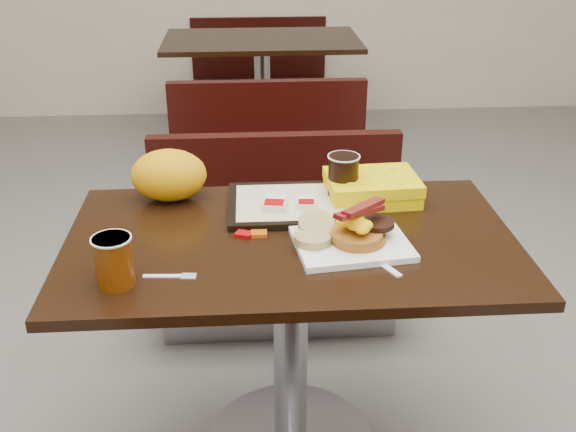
{
  "coord_description": "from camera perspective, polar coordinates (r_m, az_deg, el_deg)",
  "views": [
    {
      "loc": [
        -0.11,
        -1.58,
        1.59
      ],
      "look_at": [
        -0.01,
        -0.01,
        0.82
      ],
      "focal_mm": 41.85,
      "sensor_mm": 36.0,
      "label": 1
    }
  ],
  "objects": [
    {
      "name": "table_near",
      "position": [
        2.0,
        0.23,
        -11.35
      ],
      "size": [
        1.2,
        0.7,
        0.75
      ],
      "primitive_type": null,
      "color": "black",
      "rests_on": "floor"
    },
    {
      "name": "table_far",
      "position": [
        4.35,
        -2.17,
        10.0
      ],
      "size": [
        1.2,
        0.7,
        0.75
      ],
      "primitive_type": null,
      "color": "black",
      "rests_on": "floor"
    },
    {
      "name": "hashbrown_sleeve_left",
      "position": [
        1.91,
        -1.14,
        1.08
      ],
      "size": [
        0.07,
        0.09,
        0.02
      ],
      "primitive_type": "cube",
      "rotation": [
        0.0,
        0.0,
        -0.16
      ],
      "color": "silver",
      "rests_on": "tray"
    },
    {
      "name": "platter",
      "position": [
        1.75,
        5.43,
        -2.37
      ],
      "size": [
        0.32,
        0.26,
        0.02
      ],
      "primitive_type": "cube",
      "rotation": [
        0.0,
        0.0,
        0.13
      ],
      "color": "white",
      "rests_on": "table_near"
    },
    {
      "name": "hashbrown_sleeve_right",
      "position": [
        1.92,
        1.55,
        1.15
      ],
      "size": [
        0.05,
        0.07,
        0.02
      ],
      "primitive_type": "cube",
      "rotation": [
        0.0,
        0.0,
        -0.05
      ],
      "color": "silver",
      "rests_on": "tray"
    },
    {
      "name": "clamshell",
      "position": [
        2.01,
        7.15,
        2.4
      ],
      "size": [
        0.28,
        0.22,
        0.07
      ],
      "primitive_type": "cube",
      "rotation": [
        0.0,
        0.0,
        0.06
      ],
      "color": "#E4C503",
      "rests_on": "table_near"
    },
    {
      "name": "bench_far_n",
      "position": [
        5.03,
        -2.42,
        12.07
      ],
      "size": [
        1.0,
        0.46,
        0.72
      ],
      "primitive_type": null,
      "color": "black",
      "rests_on": "floor"
    },
    {
      "name": "knife",
      "position": [
        1.7,
        7.4,
        -3.66
      ],
      "size": [
        0.1,
        0.18,
        0.0
      ],
      "primitive_type": "cube",
      "rotation": [
        0.0,
        0.0,
        -1.08
      ],
      "color": "white",
      "rests_on": "table_near"
    },
    {
      "name": "muffin_top",
      "position": [
        1.77,
        2.42,
        -0.73
      ],
      "size": [
        0.11,
        0.11,
        0.06
      ],
      "primitive_type": "cylinder",
      "rotation": [
        0.38,
        0.0,
        0.18
      ],
      "color": "tan",
      "rests_on": "platter"
    },
    {
      "name": "coffee_cup_near",
      "position": [
        1.61,
        -14.58,
        -3.75
      ],
      "size": [
        0.12,
        0.12,
        0.12
      ],
      "primitive_type": "cylinder",
      "rotation": [
        0.0,
        0.0,
        -0.4
      ],
      "color": "#853804",
      "rests_on": "table_near"
    },
    {
      "name": "tray",
      "position": [
        1.96,
        1.0,
        1.01
      ],
      "size": [
        0.42,
        0.3,
        0.02
      ],
      "primitive_type": "cube",
      "rotation": [
        0.0,
        0.0,
        -0.0
      ],
      "color": "black",
      "rests_on": "table_near"
    },
    {
      "name": "muffin_bottom",
      "position": [
        1.73,
        2.13,
        -1.9
      ],
      "size": [
        0.11,
        0.11,
        0.02
      ],
      "primitive_type": "cylinder",
      "rotation": [
        0.0,
        0.0,
        -0.06
      ],
      "color": "tan",
      "rests_on": "platter"
    },
    {
      "name": "sausage_patty",
      "position": [
        1.76,
        7.6,
        -0.61
      ],
      "size": [
        0.09,
        0.09,
        0.01
      ],
      "primitive_type": "cylinder",
      "rotation": [
        0.0,
        0.0,
        0.05
      ],
      "color": "black",
      "rests_on": "pancake_stack"
    },
    {
      "name": "pancake_stack",
      "position": [
        1.74,
        5.99,
        -1.67
      ],
      "size": [
        0.16,
        0.16,
        0.03
      ],
      "primitive_type": "cylinder",
      "rotation": [
        0.0,
        0.0,
        -0.14
      ],
      "color": "#966519",
      "rests_on": "platter"
    },
    {
      "name": "condiment_ketchup",
      "position": [
        1.8,
        -3.79,
        -1.56
      ],
      "size": [
        0.05,
        0.05,
        0.01
      ],
      "primitive_type": "cube",
      "rotation": [
        0.0,
        0.0,
        -0.37
      ],
      "color": "#8C0504",
      "rests_on": "table_near"
    },
    {
      "name": "scrambled_eggs",
      "position": [
        1.72,
        5.72,
        -0.63
      ],
      "size": [
        0.1,
        0.09,
        0.05
      ],
      "primitive_type": "ellipsoid",
      "rotation": [
        0.0,
        0.0,
        -0.13
      ],
      "color": "#FFE105",
      "rests_on": "pancake_stack"
    },
    {
      "name": "bench_far_s",
      "position": [
        3.69,
        -1.82,
        6.74
      ],
      "size": [
        1.0,
        0.46,
        0.72
      ],
      "primitive_type": null,
      "color": "black",
      "rests_on": "floor"
    },
    {
      "name": "coffee_cup_far",
      "position": [
        1.98,
        4.71,
        3.47
      ],
      "size": [
        0.1,
        0.1,
        0.12
      ],
      "primitive_type": "cylinder",
      "rotation": [
        0.0,
        0.0,
        0.12
      ],
      "color": "black",
      "rests_on": "tray"
    },
    {
      "name": "bench_near_n",
      "position": [
        2.59,
        -0.84,
        -2.14
      ],
      "size": [
        1.0,
        0.46,
        0.72
      ],
      "primitive_type": null,
      "color": "black",
      "rests_on": "floor"
    },
    {
      "name": "condiment_syrup",
      "position": [
        1.8,
        -2.48,
        -1.52
      ],
      "size": [
        0.04,
        0.03,
        0.01
      ],
      "primitive_type": "cube",
      "rotation": [
        0.0,
        0.0,
        -0.01
      ],
      "color": "#B04407",
      "rests_on": "table_near"
    },
    {
      "name": "bacon_strips",
      "position": [
        1.71,
        6.11,
        0.46
      ],
      "size": [
        0.18,
        0.16,
        0.01
      ],
      "primitive_type": null,
      "rotation": [
        0.0,
        0.0,
        0.7
      ],
      "color": "#4E050B",
      "rests_on": "scrambled_eggs"
    },
    {
      "name": "fork",
      "position": [
        1.64,
        -10.65,
        -5.04
      ],
      "size": [
        0.13,
        0.03,
        0.0
      ],
      "primitive_type": null,
      "rotation": [
        0.0,
        0.0,
        -0.06
      ],
      "color": "white",
      "rests_on": "table_near"
    },
    {
      "name": "paper_bag",
      "position": [
        2.01,
        -10.09,
        3.45
      ],
      "size": [
        0.25,
        0.2,
        0.15
      ],
      "primitive_type": "ellipsoid",
      "rotation": [
        0.0,
        0.0,
        -0.2
      ],
      "color": "orange",
      "rests_on": "table_near"
    }
  ]
}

